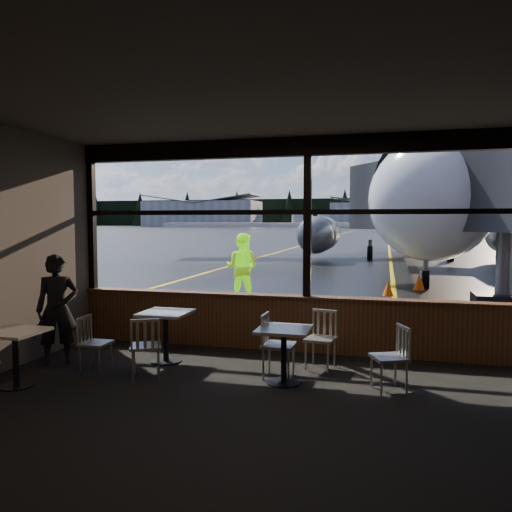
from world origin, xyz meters
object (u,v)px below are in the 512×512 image
at_px(jet_bridge, 484,216).
at_px(chair_near_n, 320,340).
at_px(cafe_table_left, 16,359).
at_px(ground_crew, 242,268).
at_px(chair_near_e, 389,358).
at_px(passenger, 57,309).
at_px(chair_mid_w, 96,344).
at_px(cone_nose, 419,282).
at_px(chair_near_w, 279,346).
at_px(cone_extra, 388,288).
at_px(cafe_table_near, 284,356).
at_px(cone_wing, 247,254).
at_px(chair_mid_s, 146,347).
at_px(airliner, 412,165).
at_px(cafe_table_mid, 166,337).

xyz_separation_m(jet_bridge, chair_near_n, (-3.26, -6.37, -1.86)).
bearing_deg(cafe_table_left, ground_crew, 82.85).
relative_size(chair_near_e, ground_crew, 0.46).
relative_size(passenger, ground_crew, 0.90).
bearing_deg(chair_mid_w, jet_bridge, 139.70).
distance_m(chair_mid_w, cone_nose, 11.29).
relative_size(jet_bridge, cafe_table_left, 14.06).
height_order(chair_near_w, ground_crew, ground_crew).
relative_size(chair_near_n, cone_extra, 1.97).
relative_size(cafe_table_left, chair_near_n, 0.87).
distance_m(chair_near_n, cone_nose, 9.35).
bearing_deg(chair_near_n, cafe_table_near, 75.44).
xyz_separation_m(cafe_table_left, cone_wing, (-2.98, 21.81, -0.10)).
bearing_deg(ground_crew, cafe_table_left, 85.17).
xyz_separation_m(jet_bridge, chair_near_e, (-2.30, -7.12, -1.86)).
height_order(jet_bridge, passenger, jet_bridge).
height_order(chair_near_n, chair_mid_s, chair_mid_s).
height_order(airliner, cone_nose, airliner).
xyz_separation_m(jet_bridge, cone_extra, (-2.28, 1.27, -2.07)).
bearing_deg(cone_nose, cafe_table_mid, -114.26).
bearing_deg(chair_near_e, airliner, -26.45).
distance_m(airliner, chair_near_w, 21.94).
height_order(chair_mid_s, passenger, passenger).
bearing_deg(chair_mid_w, chair_near_w, 98.97).
bearing_deg(chair_mid_s, cone_extra, 44.72).
xyz_separation_m(airliner, cafe_table_near, (-2.55, -21.50, -4.73)).
distance_m(airliner, cafe_table_mid, 21.95).
bearing_deg(cone_nose, chair_near_n, -101.90).
distance_m(jet_bridge, chair_near_n, 7.40).
xyz_separation_m(cafe_table_near, chair_mid_w, (-2.71, -0.16, 0.03)).
distance_m(chair_near_e, ground_crew, 7.33).
height_order(cafe_table_left, cone_extra, cafe_table_left).
bearing_deg(cafe_table_near, ground_crew, 110.92).
bearing_deg(chair_mid_w, chair_mid_s, 84.88).
bearing_deg(passenger, jet_bridge, 10.30).
distance_m(chair_near_n, cone_wing, 21.10).
height_order(chair_near_e, passenger, passenger).
relative_size(cafe_table_left, chair_mid_s, 0.86).
relative_size(jet_bridge, ground_crew, 5.71).
bearing_deg(cone_nose, passenger, -120.41).
height_order(jet_bridge, chair_mid_w, jet_bridge).
xyz_separation_m(cafe_table_left, ground_crew, (0.92, 7.33, 0.54)).
xyz_separation_m(chair_mid_s, ground_crew, (-0.54, 6.57, 0.48)).
bearing_deg(jet_bridge, cafe_table_mid, -130.04).
distance_m(chair_near_w, passenger, 3.40).
height_order(cafe_table_near, cone_extra, cafe_table_near).
distance_m(cone_nose, cone_extra, 1.78).
height_order(chair_near_e, chair_near_w, chair_near_w).
xyz_separation_m(cafe_table_left, chair_near_e, (4.68, 1.06, 0.05)).
bearing_deg(passenger, cafe_table_left, -116.48).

